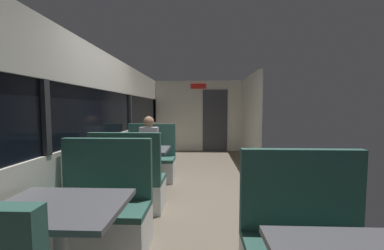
% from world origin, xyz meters
% --- Properties ---
extents(ground_plane, '(3.30, 9.20, 0.02)m').
position_xyz_m(ground_plane, '(0.00, 0.00, -0.01)').
color(ground_plane, '#665B4C').
extents(carriage_window_panel_left, '(0.09, 8.48, 2.30)m').
position_xyz_m(carriage_window_panel_left, '(-1.45, 0.00, 1.11)').
color(carriage_window_panel_left, beige).
rests_on(carriage_window_panel_left, ground_plane).
extents(carriage_end_bulkhead, '(2.90, 0.11, 2.30)m').
position_xyz_m(carriage_end_bulkhead, '(0.06, 4.19, 1.14)').
color(carriage_end_bulkhead, beige).
rests_on(carriage_end_bulkhead, ground_plane).
extents(carriage_aisle_panel_right, '(0.08, 2.40, 2.30)m').
position_xyz_m(carriage_aisle_panel_right, '(1.45, 3.00, 1.15)').
color(carriage_aisle_panel_right, beige).
rests_on(carriage_aisle_panel_right, ground_plane).
extents(dining_table_near_window, '(0.90, 0.70, 0.74)m').
position_xyz_m(dining_table_near_window, '(-0.89, -2.09, 0.64)').
color(dining_table_near_window, '#9E9EA3').
rests_on(dining_table_near_window, ground_plane).
extents(bench_near_window_facing_entry, '(0.95, 0.50, 1.10)m').
position_xyz_m(bench_near_window_facing_entry, '(-0.89, -1.39, 0.33)').
color(bench_near_window_facing_entry, silver).
rests_on(bench_near_window_facing_entry, ground_plane).
extents(dining_table_mid_window, '(0.90, 0.70, 0.74)m').
position_xyz_m(dining_table_mid_window, '(-0.89, 0.22, 0.64)').
color(dining_table_mid_window, '#9E9EA3').
rests_on(dining_table_mid_window, ground_plane).
extents(bench_mid_window_facing_end, '(0.95, 0.50, 1.10)m').
position_xyz_m(bench_mid_window_facing_end, '(-0.89, -0.48, 0.33)').
color(bench_mid_window_facing_end, silver).
rests_on(bench_mid_window_facing_end, ground_plane).
extents(bench_mid_window_facing_entry, '(0.95, 0.50, 1.10)m').
position_xyz_m(bench_mid_window_facing_entry, '(-0.89, 0.92, 0.33)').
color(bench_mid_window_facing_entry, silver).
rests_on(bench_mid_window_facing_entry, ground_plane).
extents(seated_passenger, '(0.47, 0.55, 1.26)m').
position_xyz_m(seated_passenger, '(-0.89, 0.85, 0.54)').
color(seated_passenger, '#26262D').
rests_on(seated_passenger, ground_plane).
extents(coffee_cup_primary, '(0.07, 0.07, 0.09)m').
position_xyz_m(coffee_cup_primary, '(-0.85, 0.21, 0.79)').
color(coffee_cup_primary, '#B23333').
rests_on(coffee_cup_primary, dining_table_mid_window).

